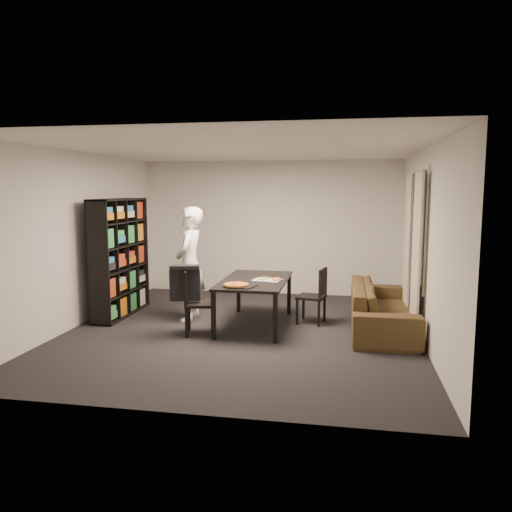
% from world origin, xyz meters
% --- Properties ---
extents(room, '(5.01, 5.51, 2.61)m').
position_xyz_m(room, '(0.00, 0.00, 1.30)').
color(room, black).
rests_on(room, ground).
extents(window_pane, '(0.02, 1.40, 1.60)m').
position_xyz_m(window_pane, '(2.48, 0.60, 1.50)').
color(window_pane, black).
rests_on(window_pane, room).
extents(window_frame, '(0.03, 1.52, 1.72)m').
position_xyz_m(window_frame, '(2.48, 0.60, 1.50)').
color(window_frame, white).
rests_on(window_frame, room).
extents(curtain_left, '(0.03, 0.70, 2.25)m').
position_xyz_m(curtain_left, '(2.40, 0.08, 1.15)').
color(curtain_left, beige).
rests_on(curtain_left, room).
extents(curtain_right, '(0.03, 0.70, 2.25)m').
position_xyz_m(curtain_right, '(2.40, 1.12, 1.15)').
color(curtain_right, beige).
rests_on(curtain_right, room).
extents(bookshelf, '(0.35, 1.50, 1.90)m').
position_xyz_m(bookshelf, '(-2.16, 0.60, 0.95)').
color(bookshelf, black).
rests_on(bookshelf, room).
extents(dining_table, '(0.95, 1.70, 0.71)m').
position_xyz_m(dining_table, '(0.13, 0.32, 0.65)').
color(dining_table, black).
rests_on(dining_table, room).
extents(chair_left, '(0.51, 0.51, 0.92)m').
position_xyz_m(chair_left, '(-0.64, -0.27, 0.52)').
color(chair_left, black).
rests_on(chair_left, room).
extents(chair_right, '(0.47, 0.47, 0.86)m').
position_xyz_m(chair_right, '(1.03, 0.62, 0.49)').
color(chair_right, black).
rests_on(chair_right, room).
extents(draped_jacket, '(0.44, 0.27, 0.51)m').
position_xyz_m(draped_jacket, '(-0.76, -0.30, 0.76)').
color(draped_jacket, black).
rests_on(draped_jacket, chair_left).
extents(person, '(0.45, 0.66, 1.78)m').
position_xyz_m(person, '(-0.93, 0.49, 0.89)').
color(person, white).
rests_on(person, room).
extents(baking_tray, '(0.47, 0.42, 0.01)m').
position_xyz_m(baking_tray, '(0.03, -0.25, 0.72)').
color(baking_tray, black).
rests_on(baking_tray, dining_table).
extents(pepperoni_pizza, '(0.35, 0.35, 0.03)m').
position_xyz_m(pepperoni_pizza, '(-0.02, -0.27, 0.74)').
color(pepperoni_pizza, '#9E5E2D').
rests_on(pepperoni_pizza, dining_table).
extents(kitchen_towel, '(0.46, 0.38, 0.01)m').
position_xyz_m(kitchen_towel, '(0.32, 0.29, 0.71)').
color(kitchen_towel, silver).
rests_on(kitchen_towel, dining_table).
extents(pizza_slices, '(0.42, 0.37, 0.01)m').
position_xyz_m(pizza_slices, '(0.35, 0.32, 0.72)').
color(pizza_slices, gold).
rests_on(pizza_slices, dining_table).
extents(sofa, '(0.89, 2.27, 0.66)m').
position_xyz_m(sofa, '(2.01, 0.46, 0.33)').
color(sofa, '#3A2D17').
rests_on(sofa, room).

